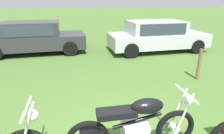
{
  "coord_description": "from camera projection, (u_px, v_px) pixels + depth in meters",
  "views": [
    {
      "loc": [
        -0.62,
        -2.29,
        2.35
      ],
      "look_at": [
        0.13,
        2.27,
        0.69
      ],
      "focal_mm": 30.06,
      "sensor_mm": 36.0,
      "label": 1
    }
  ],
  "objects": [
    {
      "name": "motorcycle_black",
      "position": [
        135.0,
        126.0,
        2.94
      ],
      "size": [
        2.12,
        0.64,
        1.02
      ],
      "rotation": [
        0.0,
        0.0,
        0.03
      ],
      "color": "black",
      "rests_on": "ground"
    },
    {
      "name": "car_charcoal",
      "position": [
        34.0,
        36.0,
        8.51
      ],
      "size": [
        4.54,
        2.17,
        1.43
      ],
      "rotation": [
        0.0,
        0.0,
        0.07
      ],
      "color": "#2D2D33",
      "rests_on": "ground"
    },
    {
      "name": "car_silver",
      "position": [
        156.0,
        34.0,
        8.84
      ],
      "size": [
        4.67,
        2.13,
        1.43
      ],
      "rotation": [
        0.0,
        0.0,
        0.06
      ],
      "color": "#B2B5BA",
      "rests_on": "ground"
    },
    {
      "name": "fence_post_wooden",
      "position": [
        199.0,
        64.0,
        5.72
      ],
      "size": [
        0.1,
        0.1,
        0.97
      ],
      "primitive_type": "cylinder",
      "color": "brown",
      "rests_on": "ground"
    }
  ]
}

